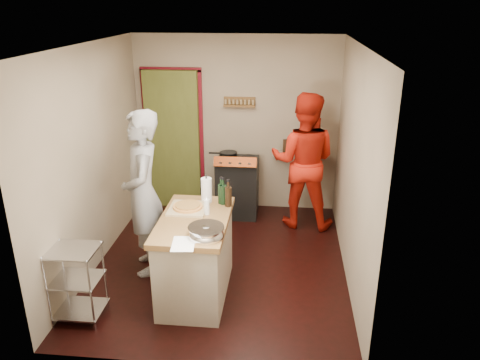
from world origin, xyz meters
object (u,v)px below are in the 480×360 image
object	(u,v)px
stove	(237,186)
wire_shelving	(76,280)
island	(196,255)
person_red	(303,161)
person_stripe	(143,194)

from	to	relation	value
stove	wire_shelving	world-z (taller)	stove
island	stove	bearing A→B (deg)	83.80
wire_shelving	person_red	size ratio (longest dim) A/B	0.42
person_stripe	person_red	bearing A→B (deg)	109.21
person_stripe	wire_shelving	bearing A→B (deg)	-40.83
person_red	wire_shelving	bearing A→B (deg)	54.63
stove	person_stripe	distance (m)	1.93
island	person_stripe	world-z (taller)	person_stripe
wire_shelving	person_stripe	xyz separation A→B (m)	(0.42, 1.00, 0.53)
wire_shelving	person_red	xyz separation A→B (m)	(2.27, 2.40, 0.52)
wire_shelving	person_stripe	size ratio (longest dim) A/B	0.41
island	person_red	xyz separation A→B (m)	(1.17, 1.86, 0.47)
person_red	person_stripe	bearing A→B (deg)	45.22
stove	person_red	bearing A→B (deg)	-13.33
stove	island	bearing A→B (deg)	-96.20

